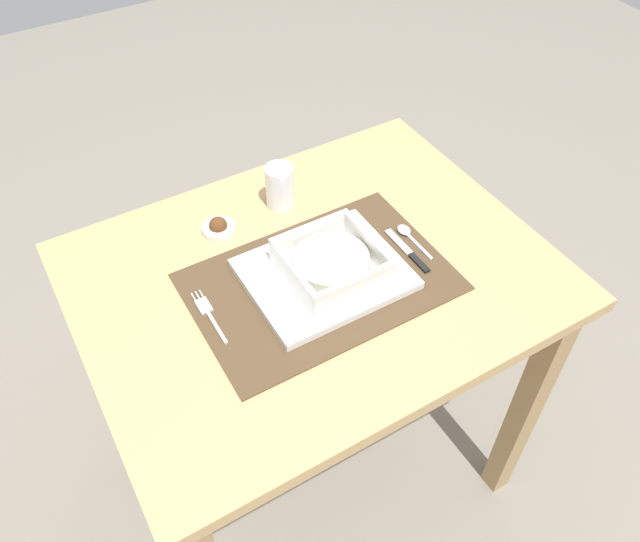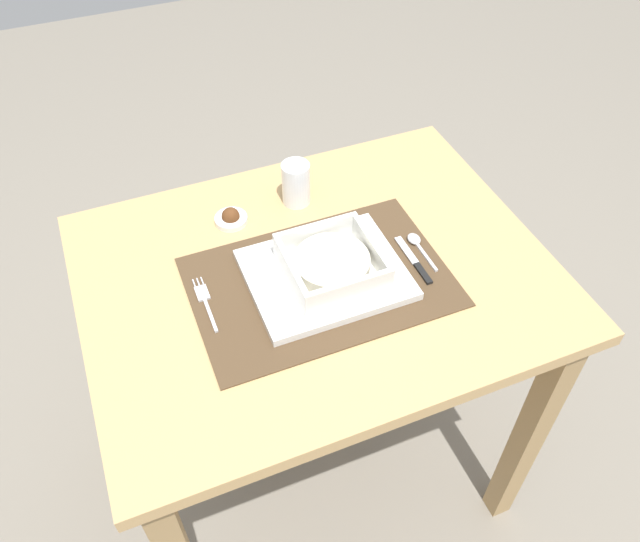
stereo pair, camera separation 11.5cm
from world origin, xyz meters
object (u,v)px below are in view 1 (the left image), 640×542
Objects in this scene: porridge_bowl at (331,264)px; fork at (208,312)px; butter_knife at (410,253)px; drinking_glass at (280,188)px; condiment_saucer at (218,227)px; spoon at (406,232)px; dining_table at (315,314)px.

porridge_bowl is 1.24× the size of fork.
fork is 1.02× the size of butter_knife.
condiment_saucer is (-0.15, -0.01, -0.03)m from drinking_glass.
porridge_bowl reaches higher than spoon.
drinking_glass is 0.15m from condiment_saucer.
porridge_bowl is 0.24m from fork.
dining_table is 9.35× the size of drinking_glass.
fork is 0.32m from drinking_glass.
dining_table is 0.23m from butter_knife.
drinking_glass reaches higher than porridge_bowl.
fork is at bearing 170.72° from porridge_bowl.
spoon is (0.19, 0.03, -0.03)m from porridge_bowl.
porridge_bowl is 2.52× the size of condiment_saucer.
drinking_glass reaches higher than butter_knife.
fork is 0.22m from condiment_saucer.
porridge_bowl is 0.24m from drinking_glass.
drinking_glass is (0.04, 0.20, 0.17)m from dining_table.
fork is at bearing 177.35° from spoon.
fork is at bearing 170.44° from butter_knife.
dining_table is at bearing 115.56° from porridge_bowl.
fork is at bearing -119.34° from condiment_saucer.
dining_table is 6.49× the size of fork.
spoon is 0.06m from butter_knife.
fork is 0.42m from spoon.
dining_table is at bearing -100.08° from drinking_glass.
dining_table is at bearing 161.64° from butter_knife.
dining_table is at bearing -60.33° from condiment_saucer.
porridge_bowl is 1.26× the size of butter_knife.
porridge_bowl is at bearing -173.07° from spoon.
porridge_bowl is at bearing 171.18° from butter_knife.
dining_table is 0.24m from spoon.
porridge_bowl is at bearing -60.92° from condiment_saucer.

